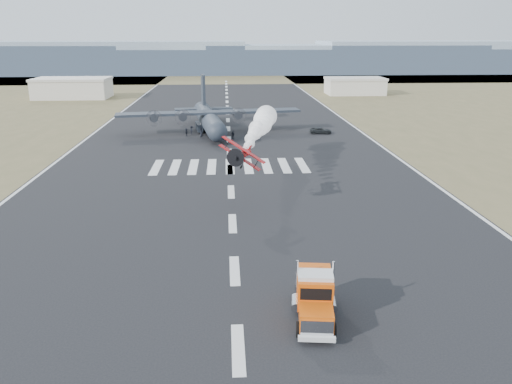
{
  "coord_description": "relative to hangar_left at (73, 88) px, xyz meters",
  "views": [
    {
      "loc": [
        -0.57,
        -29.55,
        20.76
      ],
      "look_at": [
        2.65,
        23.13,
        4.0
      ],
      "focal_mm": 35.0,
      "sensor_mm": 36.0,
      "label": 1
    }
  ],
  "objects": [
    {
      "name": "crew_e",
      "position": [
        57.66,
        -72.24,
        -2.52
      ],
      "size": [
        0.97,
        0.72,
        1.78
      ],
      "primitive_type": "imported",
      "rotation": [
        0.0,
        0.0,
        6.05
      ],
      "color": "black",
      "rests_on": "ground"
    },
    {
      "name": "crew_g",
      "position": [
        46.3,
        -71.77,
        -2.62
      ],
      "size": [
        0.71,
        0.65,
        1.57
      ],
      "primitive_type": "imported",
      "rotation": [
        0.0,
        0.0,
        2.75
      ],
      "color": "black",
      "rests_on": "ground"
    },
    {
      "name": "ridge_seg_f",
      "position": [
        182.0,
        115.0,
        5.09
      ],
      "size": [
        150.0,
        50.0,
        17.0
      ],
      "primitive_type": "cube",
      "color": "#7D8FA0",
      "rests_on": "ground"
    },
    {
      "name": "ridge_seg_d",
      "position": [
        52.0,
        115.0,
        3.09
      ],
      "size": [
        150.0,
        50.0,
        13.0
      ],
      "primitive_type": "cube",
      "color": "#7D8FA0",
      "rests_on": "ground"
    },
    {
      "name": "ground",
      "position": [
        52.0,
        -145.0,
        -3.41
      ],
      "size": [
        500.0,
        500.0,
        0.0
      ],
      "primitive_type": "plane",
      "color": "black",
      "rests_on": "ground"
    },
    {
      "name": "smoke_trail",
      "position": [
        57.52,
        -91.96,
        3.42
      ],
      "size": [
        6.93,
        27.85,
        3.84
      ],
      "rotation": [
        0.0,
        0.0,
        -0.18
      ],
      "color": "white"
    },
    {
      "name": "semi_truck",
      "position": [
        57.92,
        -141.25,
        -1.56
      ],
      "size": [
        3.59,
        8.53,
        3.76
      ],
      "rotation": [
        0.0,
        0.0,
        -0.12
      ],
      "color": "black",
      "rests_on": "ground"
    },
    {
      "name": "hangar_right",
      "position": [
        98.0,
        5.0,
        -0.4
      ],
      "size": [
        20.5,
        12.5,
        5.9
      ],
      "color": "beige",
      "rests_on": "ground"
    },
    {
      "name": "crew_a",
      "position": [
        50.43,
        -69.86,
        -2.49
      ],
      "size": [
        0.69,
        0.78,
        1.83
      ],
      "primitive_type": "imported",
      "rotation": [
        0.0,
        0.0,
        1.33
      ],
      "color": "black",
      "rests_on": "ground"
    },
    {
      "name": "transport_aircraft",
      "position": [
        47.72,
        -63.7,
        -0.43
      ],
      "size": [
        40.06,
        32.87,
        11.56
      ],
      "rotation": [
        0.0,
        0.0,
        0.14
      ],
      "color": "#1E252D",
      "rests_on": "ground"
    },
    {
      "name": "runway_markings",
      "position": [
        52.0,
        -85.0,
        -3.4
      ],
      "size": [
        60.0,
        260.0,
        0.01
      ],
      "primitive_type": null,
      "color": "silver",
      "rests_on": "ground"
    },
    {
      "name": "ridge_seg_c",
      "position": [
        -13.0,
        115.0,
        5.09
      ],
      "size": [
        150.0,
        50.0,
        17.0
      ],
      "primitive_type": "cube",
      "color": "#7D8FA0",
      "rests_on": "ground"
    },
    {
      "name": "crew_h",
      "position": [
        46.13,
        -69.12,
        -2.54
      ],
      "size": [
        0.63,
        0.91,
        1.74
      ],
      "primitive_type": "imported",
      "rotation": [
        0.0,
        0.0,
        4.57
      ],
      "color": "black",
      "rests_on": "ground"
    },
    {
      "name": "crew_d",
      "position": [
        52.88,
        -72.8,
        -2.5
      ],
      "size": [
        1.0,
        1.2,
        1.82
      ],
      "primitive_type": "imported",
      "rotation": [
        0.0,
        0.0,
        2.09
      ],
      "color": "black",
      "rests_on": "ground"
    },
    {
      "name": "ridge_seg_e",
      "position": [
        117.0,
        115.0,
        4.09
      ],
      "size": [
        150.0,
        50.0,
        15.0
      ],
      "primitive_type": "cube",
      "color": "#7D8FA0",
      "rests_on": "ground"
    },
    {
      "name": "crew_b",
      "position": [
        48.38,
        -67.81,
        -2.58
      ],
      "size": [
        0.68,
        0.9,
        1.65
      ],
      "primitive_type": "imported",
      "rotation": [
        0.0,
        0.0,
        4.46
      ],
      "color": "black",
      "rests_on": "ground"
    },
    {
      "name": "aerobatic_biplane",
      "position": [
        53.34,
        -114.92,
        3.22
      ],
      "size": [
        5.48,
        5.62,
        4.18
      ],
      "rotation": [
        0.0,
        0.51,
        -0.18
      ],
      "color": "#B80C10"
    },
    {
      "name": "hangar_left",
      "position": [
        0.0,
        0.0,
        0.0
      ],
      "size": [
        24.5,
        14.5,
        6.7
      ],
      "color": "beige",
      "rests_on": "ground"
    },
    {
      "name": "scrub_far",
      "position": [
        52.0,
        85.0,
        -3.41
      ],
      "size": [
        500.0,
        80.0,
        0.0
      ],
      "primitive_type": "cube",
      "color": "brown",
      "rests_on": "ground"
    },
    {
      "name": "crew_c",
      "position": [
        44.03,
        -66.89,
        -2.52
      ],
      "size": [
        0.87,
        1.25,
        1.77
      ],
      "primitive_type": "imported",
      "rotation": [
        0.0,
        0.0,
        1.9
      ],
      "color": "black",
      "rests_on": "ground"
    },
    {
      "name": "crew_f",
      "position": [
        43.03,
        -68.81,
        -2.61
      ],
      "size": [
        0.67,
        1.53,
        1.6
      ],
      "primitive_type": "imported",
      "rotation": [
        0.0,
        0.0,
        4.84
      ],
      "color": "black",
      "rests_on": "ground"
    },
    {
      "name": "support_vehicle",
      "position": [
        72.07,
        -67.95,
        -2.75
      ],
      "size": [
        4.97,
        2.7,
        1.32
      ],
      "primitive_type": "imported",
      "rotation": [
        0.0,
        0.0,
        1.46
      ],
      "color": "black",
      "rests_on": "ground"
    }
  ]
}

